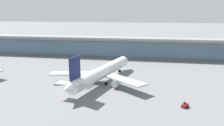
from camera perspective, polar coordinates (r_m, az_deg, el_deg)
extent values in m
plane|color=slate|center=(110.59, -1.13, -5.36)|extent=(1200.00, 1200.00, 0.00)
cylinder|color=white|center=(112.73, -2.28, -2.15)|extent=(18.55, 53.85, 5.70)
cone|color=white|center=(138.87, 3.10, 0.68)|extent=(6.66, 6.33, 5.59)
cone|color=white|center=(88.62, -10.69, -6.14)|extent=(6.49, 7.32, 5.13)
cube|color=black|center=(135.69, 2.61, 0.83)|extent=(4.72, 3.32, 0.69)
cube|color=#B7BABF|center=(114.75, -8.89, -2.54)|extent=(25.35, 11.29, 0.69)
cube|color=#B7BABF|center=(103.82, 2.61, -4.03)|extent=(22.88, 20.60, 0.69)
cylinder|color=silver|center=(113.28, -7.76, -3.74)|extent=(4.05, 4.76, 3.15)
cylinder|color=silver|center=(104.96, 0.98, -4.95)|extent=(4.05, 4.76, 3.15)
cube|color=#141E51|center=(90.68, -9.09, -1.23)|extent=(2.32, 6.84, 8.85)
cube|color=#B7BABF|center=(91.63, -9.28, -5.27)|extent=(16.31, 7.99, 0.49)
cylinder|color=black|center=(112.92, -4.36, -4.64)|extent=(1.48, 1.62, 1.38)
cylinder|color=black|center=(110.18, -1.47, -5.05)|extent=(1.48, 1.62, 1.38)
cylinder|color=black|center=(133.00, 1.88, -1.94)|extent=(1.48, 1.62, 1.38)
cube|color=#B21E1E|center=(89.48, 17.46, -9.81)|extent=(2.81, 3.16, 0.90)
cube|color=black|center=(88.94, 17.40, -9.39)|extent=(0.97, 0.97, 0.70)
cylinder|color=black|center=(90.76, 17.32, -9.78)|extent=(0.74, 0.90, 0.90)
cylinder|color=black|center=(90.19, 18.13, -9.98)|extent=(0.74, 0.90, 0.90)
cylinder|color=black|center=(89.13, 16.73, -10.16)|extent=(0.74, 0.90, 0.90)
cylinder|color=black|center=(88.55, 17.56, -10.37)|extent=(0.74, 0.90, 0.90)
cube|color=#9E998E|center=(173.98, 3.23, 3.65)|extent=(273.12, 8.00, 14.00)
cube|color=slate|center=(169.88, 3.04, 3.20)|extent=(267.66, 0.50, 11.20)
cube|color=gray|center=(170.98, 3.17, 6.07)|extent=(278.58, 12.80, 1.20)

